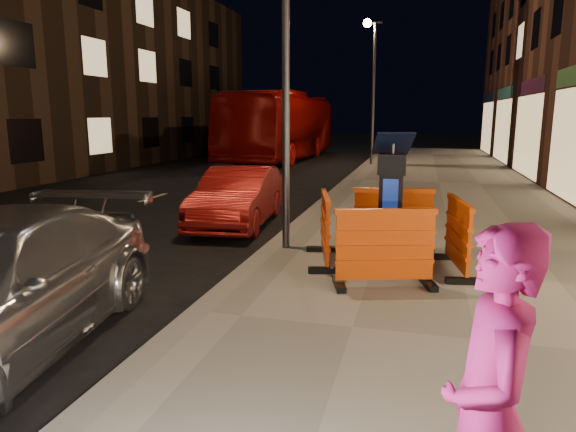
% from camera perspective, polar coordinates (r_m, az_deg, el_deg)
% --- Properties ---
extents(ground_plane, '(120.00, 120.00, 0.00)m').
position_cam_1_polar(ground_plane, '(6.07, -9.93, -11.69)').
color(ground_plane, black).
rests_on(ground_plane, ground).
extents(sidewalk, '(6.00, 60.00, 0.15)m').
position_cam_1_polar(sidewalk, '(5.59, 20.23, -13.46)').
color(sidewalk, gray).
rests_on(sidewalk, ground).
extents(kerb, '(0.30, 60.00, 0.15)m').
position_cam_1_polar(kerb, '(6.04, -9.95, -11.03)').
color(kerb, slate).
rests_on(kerb, ground).
extents(parking_kiosk, '(0.69, 0.69, 1.84)m').
position_cam_1_polar(parking_kiosk, '(7.53, 11.33, 1.27)').
color(parking_kiosk, black).
rests_on(parking_kiosk, sidewalk).
extents(barrier_front, '(1.42, 0.90, 1.03)m').
position_cam_1_polar(barrier_front, '(6.69, 10.72, -3.53)').
color(barrier_front, '#E24809').
rests_on(barrier_front, sidewalk).
extents(barrier_back, '(1.38, 0.73, 1.03)m').
position_cam_1_polar(barrier_back, '(8.54, 11.60, -0.35)').
color(barrier_back, '#E24809').
rests_on(barrier_back, sidewalk).
extents(barrier_kerbside, '(0.84, 1.41, 1.03)m').
position_cam_1_polar(barrier_kerbside, '(7.72, 4.16, -1.38)').
color(barrier_kerbside, '#E24809').
rests_on(barrier_kerbside, sidewalk).
extents(barrier_bldgside, '(0.75, 1.39, 1.03)m').
position_cam_1_polar(barrier_bldgside, '(7.62, 18.36, -2.09)').
color(barrier_bldgside, '#E24809').
rests_on(barrier_bldgside, sidewalk).
extents(car_red, '(1.66, 3.87, 1.24)m').
position_cam_1_polar(car_red, '(11.10, -5.48, -1.00)').
color(car_red, maroon).
rests_on(car_red, ground).
extents(bus_doubledecker, '(3.07, 12.42, 3.45)m').
position_cam_1_polar(bus_doubledecker, '(27.10, -0.65, 6.29)').
color(bus_doubledecker, '#920907').
rests_on(bus_doubledecker, ground).
extents(man, '(0.45, 0.66, 1.76)m').
position_cam_1_polar(man, '(2.60, 21.45, -20.02)').
color(man, '#971561').
rests_on(man, sidewalk).
extents(street_lamp_mid, '(0.12, 0.12, 6.00)m').
position_cam_1_polar(street_lamp_mid, '(8.38, -0.24, 16.75)').
color(street_lamp_mid, '#3F3F44').
rests_on(street_lamp_mid, sidewalk).
extents(street_lamp_far, '(0.12, 0.12, 6.00)m').
position_cam_1_polar(street_lamp_far, '(23.18, 9.46, 13.09)').
color(street_lamp_far, '#3F3F44').
rests_on(street_lamp_far, sidewalk).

